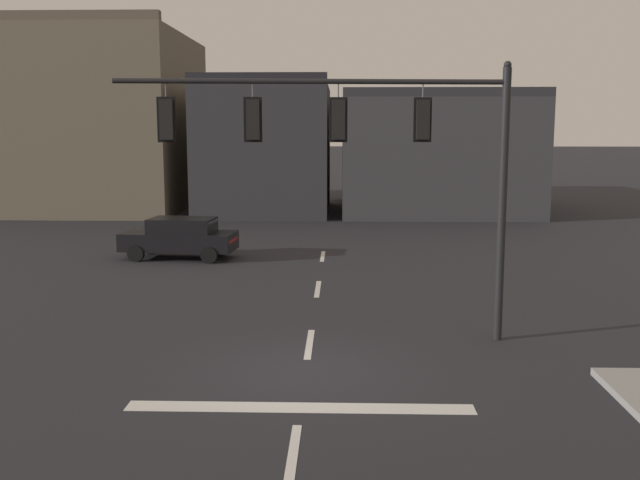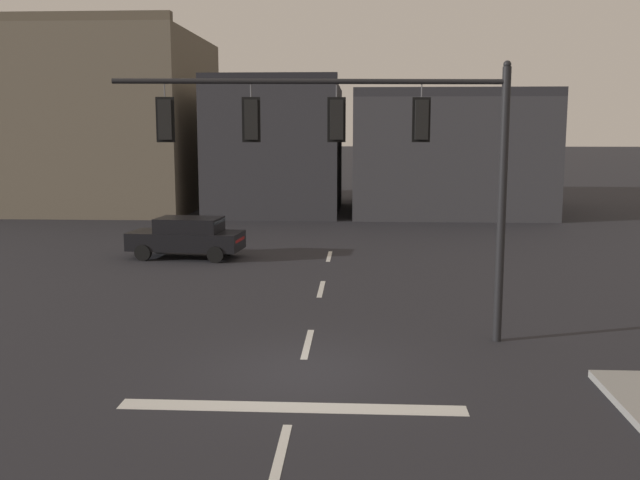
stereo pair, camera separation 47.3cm
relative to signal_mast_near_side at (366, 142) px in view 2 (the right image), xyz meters
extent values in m
plane|color=#232328|center=(-1.35, -2.26, -4.76)|extent=(400.00, 400.00, 0.00)
cube|color=silver|center=(-1.35, -4.26, -4.75)|extent=(6.40, 0.50, 0.01)
cube|color=silver|center=(-1.35, -6.26, -4.75)|extent=(0.16, 2.40, 0.01)
cube|color=silver|center=(-1.35, -0.26, -4.75)|extent=(0.16, 2.40, 0.01)
cube|color=silver|center=(-1.35, 5.74, -4.75)|extent=(0.16, 2.40, 0.01)
cube|color=silver|center=(-1.35, 11.74, -4.75)|extent=(0.16, 2.40, 0.01)
cylinder|color=black|center=(3.19, 0.25, -1.53)|extent=(0.20, 0.20, 6.46)
cylinder|color=black|center=(-1.27, -0.12, 1.37)|extent=(8.94, 0.87, 0.12)
sphere|color=black|center=(3.19, 0.25, 1.76)|extent=(0.18, 0.18, 0.18)
cylinder|color=#56565B|center=(1.25, 0.09, 1.13)|extent=(0.03, 0.03, 0.35)
cube|color=black|center=(1.25, 0.09, 0.51)|extent=(0.32, 0.26, 0.90)
sphere|color=green|center=(1.24, 0.22, 0.79)|extent=(0.20, 0.20, 0.20)
sphere|color=#2D2314|center=(1.24, 0.22, 0.51)|extent=(0.20, 0.20, 0.20)
sphere|color=black|center=(1.24, 0.22, 0.23)|extent=(0.20, 0.20, 0.20)
cube|color=black|center=(1.25, 0.07, 0.51)|extent=(0.42, 0.07, 1.02)
cylinder|color=#56565B|center=(-0.69, -0.07, 1.13)|extent=(0.03, 0.03, 0.35)
cube|color=black|center=(-0.69, -0.07, 0.51)|extent=(0.32, 0.26, 0.90)
sphere|color=green|center=(-0.70, 0.06, 0.79)|extent=(0.20, 0.20, 0.20)
sphere|color=#2D2314|center=(-0.70, 0.06, 0.51)|extent=(0.20, 0.20, 0.20)
sphere|color=black|center=(-0.70, 0.06, 0.23)|extent=(0.20, 0.20, 0.20)
cube|color=black|center=(-0.69, -0.09, 0.51)|extent=(0.42, 0.07, 1.02)
cylinder|color=#56565B|center=(-2.63, -0.24, 1.13)|extent=(0.03, 0.03, 0.35)
cube|color=black|center=(-2.63, -0.24, 0.51)|extent=(0.32, 0.26, 0.90)
sphere|color=green|center=(-2.64, -0.11, 0.79)|extent=(0.20, 0.20, 0.20)
sphere|color=#2D2314|center=(-2.64, -0.11, 0.51)|extent=(0.20, 0.20, 0.20)
sphere|color=black|center=(-2.64, -0.11, 0.23)|extent=(0.20, 0.20, 0.20)
cube|color=black|center=(-2.63, -0.26, 0.51)|extent=(0.42, 0.07, 1.02)
cylinder|color=#56565B|center=(-4.57, -0.40, 1.13)|extent=(0.03, 0.03, 0.35)
cube|color=black|center=(-4.57, -0.40, 0.51)|extent=(0.32, 0.26, 0.90)
sphere|color=green|center=(-4.58, -0.27, 0.79)|extent=(0.20, 0.20, 0.20)
sphere|color=#2D2314|center=(-4.58, -0.27, 0.51)|extent=(0.20, 0.20, 0.20)
sphere|color=black|center=(-4.58, -0.27, 0.23)|extent=(0.20, 0.20, 0.20)
cube|color=black|center=(-4.57, -0.42, 0.51)|extent=(0.42, 0.07, 1.02)
cube|color=black|center=(-6.99, 11.09, -4.06)|extent=(4.55, 2.20, 0.70)
cube|color=black|center=(-6.84, 11.08, -3.43)|extent=(2.60, 1.82, 0.56)
cube|color=#2D3842|center=(-7.60, 11.15, -3.45)|extent=(0.39, 1.54, 0.47)
cube|color=#2D3842|center=(-5.68, 10.97, -3.45)|extent=(0.36, 1.53, 0.46)
cylinder|color=black|center=(-8.52, 10.38, -4.44)|extent=(0.66, 0.28, 0.64)
cylinder|color=black|center=(-8.36, 12.08, -4.44)|extent=(0.66, 0.28, 0.64)
cylinder|color=black|center=(-5.62, 10.11, -4.44)|extent=(0.66, 0.28, 0.64)
cylinder|color=black|center=(-5.46, 11.80, -4.44)|extent=(0.66, 0.28, 0.64)
sphere|color=silver|center=(-9.21, 10.72, -4.01)|extent=(0.16, 0.16, 0.16)
sphere|color=silver|center=(-9.11, 11.87, -4.01)|extent=(0.16, 0.16, 0.16)
cube|color=maroon|center=(-4.82, 10.89, -3.98)|extent=(0.17, 1.37, 0.12)
cube|color=#665B4C|center=(-16.56, 29.47, 0.67)|extent=(12.34, 13.30, 10.85)
cube|color=brown|center=(-16.56, 23.12, 6.34)|extent=(12.34, 0.60, 0.50)
cube|color=#2D2D33|center=(-5.24, 27.80, -0.97)|extent=(7.66, 9.95, 7.57)
cube|color=black|center=(-5.24, 23.12, 3.06)|extent=(7.66, 0.60, 0.50)
cube|color=#38383D|center=(5.12, 29.40, -1.37)|extent=(11.35, 13.15, 6.78)
cube|color=#2B2B30|center=(5.12, 23.12, 2.27)|extent=(11.35, 0.60, 0.50)
camera|label=1|loc=(-0.61, -16.94, 0.30)|focal=40.82mm
camera|label=2|loc=(-0.13, -16.92, 0.30)|focal=40.82mm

